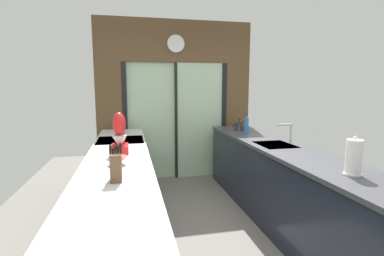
# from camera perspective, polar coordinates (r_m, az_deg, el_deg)

# --- Properties ---
(ground_plane) EXTENTS (5.04, 7.60, 0.02)m
(ground_plane) POSITION_cam_1_polar(r_m,az_deg,el_deg) (3.57, 1.77, -18.53)
(ground_plane) COLOR slate
(back_wall_unit) EXTENTS (2.64, 0.12, 2.70)m
(back_wall_unit) POSITION_cam_1_polar(r_m,az_deg,el_deg) (4.95, -3.25, 7.37)
(back_wall_unit) COLOR brown
(back_wall_unit) RESTS_ON ground_plane
(left_counter_run) EXTENTS (0.62, 3.80, 0.92)m
(left_counter_run) POSITION_cam_1_polar(r_m,az_deg,el_deg) (2.86, -14.37, -15.37)
(left_counter_run) COLOR #1E232D
(left_counter_run) RESTS_ON ground_plane
(right_counter_run) EXTENTS (0.62, 3.80, 0.92)m
(right_counter_run) POSITION_cam_1_polar(r_m,az_deg,el_deg) (3.46, 18.17, -11.36)
(right_counter_run) COLOR #1E232D
(right_counter_run) RESTS_ON ground_plane
(sink_faucet) EXTENTS (0.19, 0.02, 0.25)m
(sink_faucet) POSITION_cam_1_polar(r_m,az_deg,el_deg) (3.59, 18.62, -0.42)
(sink_faucet) COLOR #B7BABC
(sink_faucet) RESTS_ON right_counter_run
(oven_range) EXTENTS (0.60, 0.60, 0.92)m
(oven_range) POSITION_cam_1_polar(r_m,az_deg,el_deg) (3.92, -13.78, -8.98)
(oven_range) COLOR black
(oven_range) RESTS_ON ground_plane
(mixing_bowl) EXTENTS (0.16, 0.16, 0.07)m
(mixing_bowl) POSITION_cam_1_polar(r_m,az_deg,el_deg) (2.61, -14.39, -6.21)
(mixing_bowl) COLOR #BC4C38
(mixing_bowl) RESTS_ON left_counter_run
(knife_block) EXTENTS (0.09, 0.14, 0.28)m
(knife_block) POSITION_cam_1_polar(r_m,az_deg,el_deg) (2.17, -14.85, -7.38)
(knife_block) COLOR brown
(knife_block) RESTS_ON left_counter_run
(stand_mixer) EXTENTS (0.17, 0.27, 0.42)m
(stand_mixer) POSITION_cam_1_polar(r_m,az_deg,el_deg) (3.04, -14.17, -1.81)
(stand_mixer) COLOR red
(stand_mixer) RESTS_ON left_counter_run
(kettle) EXTENTS (0.26, 0.18, 0.19)m
(kettle) POSITION_cam_1_polar(r_m,az_deg,el_deg) (4.55, 9.41, 0.58)
(kettle) COLOR black
(kettle) RESTS_ON right_counter_run
(soap_bottle) EXTENTS (0.06, 0.06, 0.28)m
(soap_bottle) POSITION_cam_1_polar(r_m,az_deg,el_deg) (4.28, 10.77, 0.59)
(soap_bottle) COLOR #286BB7
(soap_bottle) RESTS_ON right_counter_run
(paper_towel_roll) EXTENTS (0.14, 0.14, 0.31)m
(paper_towel_roll) POSITION_cam_1_polar(r_m,az_deg,el_deg) (2.54, 29.46, -5.16)
(paper_towel_roll) COLOR #B7BABC
(paper_towel_roll) RESTS_ON right_counter_run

